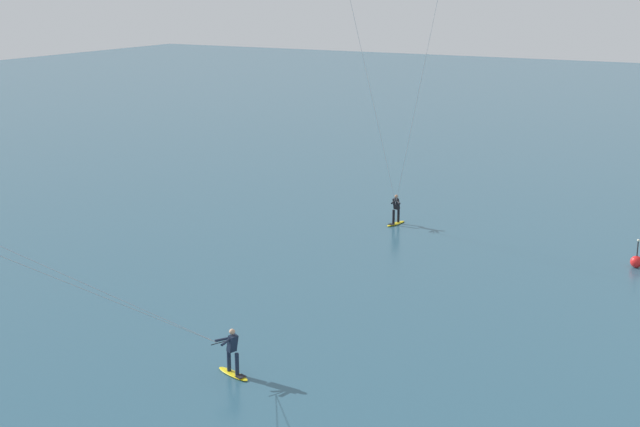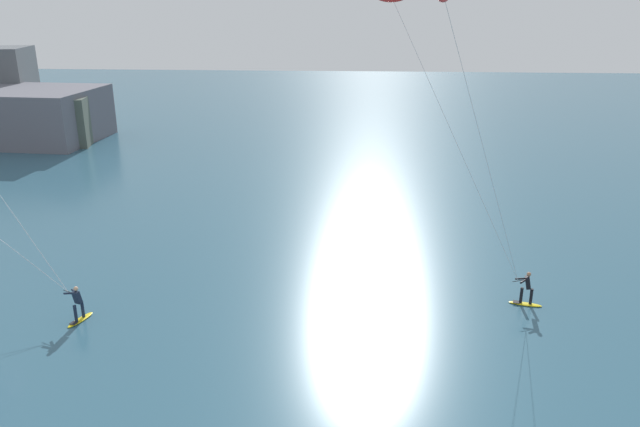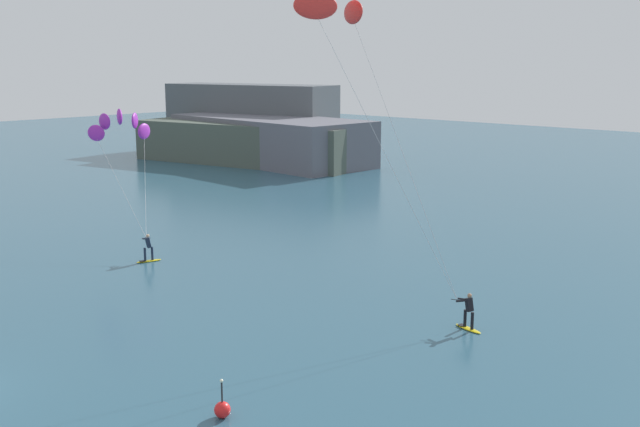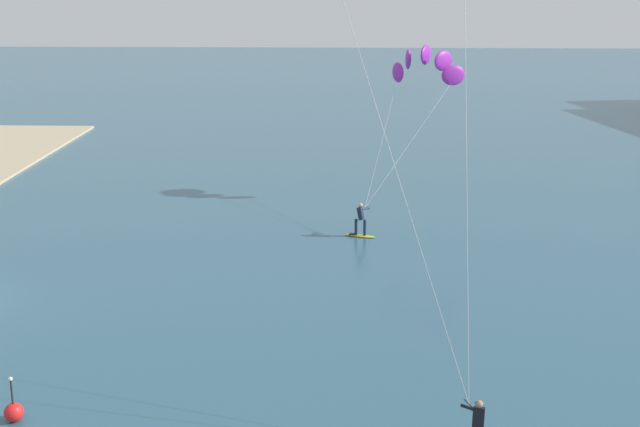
{
  "view_description": "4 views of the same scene",
  "coord_description": "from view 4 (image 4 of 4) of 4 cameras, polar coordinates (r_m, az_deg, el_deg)",
  "views": [
    {
      "loc": [
        -32.47,
        0.37,
        12.96
      ],
      "look_at": [
        -1.99,
        16.95,
        3.77
      ],
      "focal_mm": 49.39,
      "sensor_mm": 36.0,
      "label": 1
    },
    {
      "loc": [
        2.6,
        -7.01,
        13.46
      ],
      "look_at": [
        0.81,
        18.97,
        4.33
      ],
      "focal_mm": 33.94,
      "sensor_mm": 36.0,
      "label": 2
    },
    {
      "loc": [
        27.19,
        -8.93,
        11.77
      ],
      "look_at": [
        0.62,
        19.94,
        3.78
      ],
      "focal_mm": 42.26,
      "sensor_mm": 36.0,
      "label": 3
    },
    {
      "loc": [
        31.55,
        15.59,
        12.41
      ],
      "look_at": [
        2.14,
        14.56,
        4.38
      ],
      "focal_mm": 49.97,
      "sensor_mm": 36.0,
      "label": 4
    }
  ],
  "objects": [
    {
      "name": "marker_buoy",
      "position": [
        27.37,
        -19.02,
        -11.91
      ],
      "size": [
        0.56,
        0.56,
        1.38
      ],
      "color": "red",
      "rests_on": "ground"
    },
    {
      "name": "kitesurfer_mid_water",
      "position": [
        49.21,
        6.58,
        9.01
      ],
      "size": [
        9.65,
        6.48,
        8.57
      ],
      "color": "yellow",
      "rests_on": "ground"
    }
  ]
}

